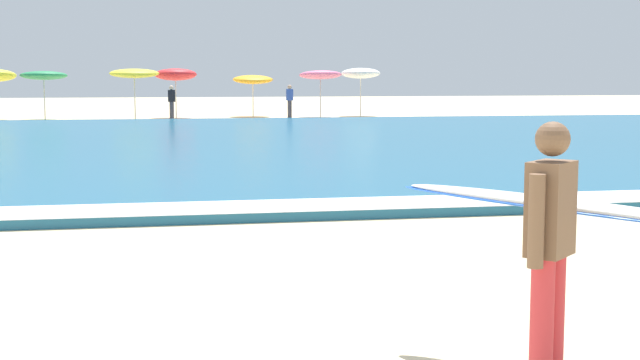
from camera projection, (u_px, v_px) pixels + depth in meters
The scene contains 11 objects.
sea at pixel (131, 144), 25.71m from camera, with size 120.00×28.00×0.14m, color #1E6084.
surf_foam at pixel (117, 210), 12.63m from camera, with size 120.00×1.27×0.01m, color white.
surfer_with_board at pixel (565, 226), 5.92m from camera, with size 2.10×2.18×1.73m.
beach_umbrella_2 at pixel (44, 76), 41.51m from camera, with size 2.13×2.15×2.28m.
beach_umbrella_3 at pixel (134, 73), 41.45m from camera, with size 2.26×2.27×2.37m.
beach_umbrella_4 at pixel (176, 75), 43.06m from camera, with size 2.01×2.04×2.41m.
beach_umbrella_5 at pixel (253, 80), 44.70m from camera, with size 1.99×2.01×2.11m.
beach_umbrella_6 at pixel (320, 75), 43.97m from camera, with size 2.09×2.12×2.34m.
beach_umbrella_7 at pixel (361, 73), 45.18m from camera, with size 1.94×1.95×2.42m.
beachgoer_near_row_left at pixel (172, 102), 40.77m from camera, with size 0.32×0.20×1.58m.
beachgoer_near_row_mid at pixel (290, 100), 43.21m from camera, with size 0.32×0.20×1.58m.
Camera 1 is at (0.42, -6.13, 2.01)m, focal length 50.76 mm.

